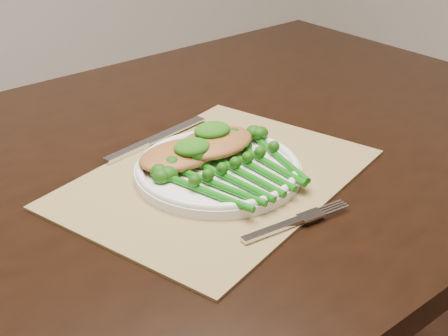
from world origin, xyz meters
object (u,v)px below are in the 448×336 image
chicken_fillet_left (179,155)px  broccolini_bundle (246,175)px  dinner_plate (218,169)px  placemat (218,178)px

chicken_fillet_left → broccolini_bundle: 0.11m
dinner_plate → chicken_fillet_left: chicken_fillet_left is taller
broccolini_bundle → placemat: bearing=101.6°
placemat → chicken_fillet_left: size_ratio=3.50×
dinner_plate → broccolini_bundle: 0.05m
chicken_fillet_left → dinner_plate: bearing=-50.7°
placemat → broccolini_bundle: size_ratio=2.09×
placemat → dinner_plate: (0.00, 0.00, 0.01)m
chicken_fillet_left → placemat: bearing=-53.5°
dinner_plate → broccolini_bundle: size_ratio=1.15×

